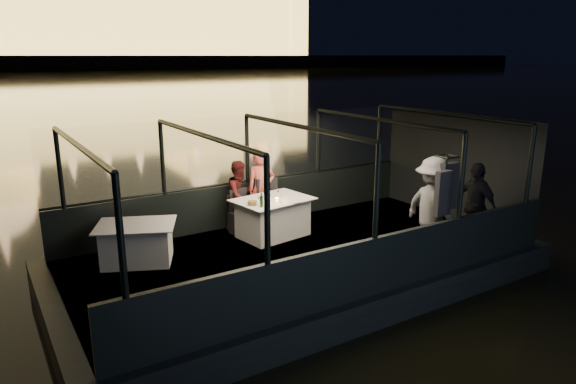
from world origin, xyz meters
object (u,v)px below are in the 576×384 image
dining_table_aft (137,241)px  wine_bottle (261,199)px  coat_stand (442,213)px  person_man_maroon (240,194)px  chair_port_left (242,212)px  passenger_dark (475,203)px  dining_table_central (273,217)px  chair_port_right (272,207)px  person_woman_coral (261,191)px  passenger_stripe (433,211)px

dining_table_aft → wine_bottle: size_ratio=4.87×
coat_stand → person_man_maroon: bearing=121.6°
chair_port_left → wine_bottle: 0.94m
passenger_dark → wine_bottle: bearing=-120.1°
dining_table_central → chair_port_left: size_ratio=1.66×
chair_port_left → chair_port_right: chair_port_right is taller
dining_table_central → person_woman_coral: person_woman_coral is taller
chair_port_left → person_woman_coral: person_woman_coral is taller
coat_stand → passenger_stripe: 0.31m
passenger_stripe → person_man_maroon: bearing=37.4°
dining_table_central → chair_port_left: 0.63m
wine_bottle → dining_table_aft: bearing=168.5°
coat_stand → passenger_stripe: (0.09, 0.30, -0.05)m
wine_bottle → dining_table_central: bearing=39.1°
chair_port_right → passenger_dark: (2.62, -2.91, 0.40)m
coat_stand → person_woman_coral: coat_stand is taller
person_woman_coral → person_man_maroon: 0.49m
chair_port_right → person_man_maroon: 0.72m
dining_table_central → person_woman_coral: size_ratio=0.91×
dining_table_aft → coat_stand: (4.41, -2.77, 0.51)m
chair_port_left → person_man_maroon: 0.41m
passenger_dark → person_man_maroon: bearing=-132.5°
chair_port_left → person_man_maroon: size_ratio=0.61×
dining_table_central → passenger_stripe: 3.06m
dining_table_aft → chair_port_left: size_ratio=1.50×
dining_table_central → passenger_stripe: (1.84, -2.40, 0.47)m
dining_table_aft → passenger_stripe: size_ratio=0.73×
passenger_stripe → dining_table_central: bearing=39.8°
chair_port_left → person_woman_coral: 0.71m
dining_table_central → chair_port_right: size_ratio=1.45×
passenger_dark → dining_table_aft: bearing=-112.5°
passenger_dark → wine_bottle: passenger_dark is taller
dining_table_central → person_man_maroon: size_ratio=1.01×
chair_port_left → wine_bottle: size_ratio=3.25×
person_woman_coral → passenger_stripe: 3.55m
passenger_stripe → wine_bottle: (-2.30, 2.03, 0.06)m
chair_port_right → passenger_dark: 3.94m
dining_table_aft → wine_bottle: (2.21, -0.45, 0.53)m
wine_bottle → person_man_maroon: bearing=84.4°
dining_table_aft → wine_bottle: 2.32m
person_man_maroon → wine_bottle: person_man_maroon is taller
dining_table_aft → coat_stand: 5.24m
wine_bottle → chair_port_left: bearing=89.2°
person_man_maroon → passenger_stripe: 3.81m
dining_table_aft → passenger_stripe: passenger_stripe is taller
wine_bottle → passenger_stripe: bearing=-41.5°
dining_table_aft → person_woman_coral: (2.81, 0.64, 0.36)m
chair_port_left → coat_stand: coat_stand is taller
passenger_stripe → wine_bottle: passenger_stripe is taller
chair_port_left → passenger_dark: size_ratio=0.54×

